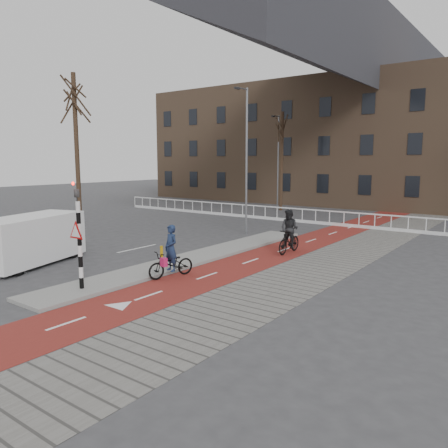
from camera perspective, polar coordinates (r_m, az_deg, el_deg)
The scene contains 15 objects.
ground at distance 16.09m, azimuth -10.95°, elevation -7.36°, with size 120.00×120.00×0.00m, color #38383A.
bike_lane at distance 23.14m, azimuth 10.24°, elevation -2.52°, with size 2.50×60.00×0.01m, color maroon.
sidewalk at distance 22.08m, azimuth 16.78°, elevation -3.27°, with size 3.00×60.00×0.01m, color slate.
curb_island at distance 19.35m, azimuth -3.63°, elevation -4.37°, with size 1.80×16.00×0.12m, color gray.
traffic_signal at distance 14.89m, azimuth -18.46°, elevation -1.06°, with size 0.80×0.80×3.68m.
bollard at distance 18.10m, azimuth -8.16°, elevation -3.97°, with size 0.12×0.12×0.72m, color #CA920B.
cyclist_near at distance 16.27m, azimuth -6.92°, elevation -4.67°, with size 1.12×1.99×1.96m.
cyclist_far at distance 20.48m, azimuth 8.52°, elevation -1.46°, with size 0.88×1.93×2.05m.
van at distance 19.74m, azimuth -24.01°, elevation -1.84°, with size 3.23×5.07×2.03m.
railing at distance 32.24m, azimuth 5.39°, elevation 1.17°, with size 28.00×0.10×0.99m.
townhouse_row at distance 44.97m, azimuth 17.95°, elevation 12.41°, with size 46.00×10.00×15.90m.
tree_left at distance 27.93m, azimuth -18.65°, elevation 8.70°, with size 0.27×0.27×9.39m, color black.
tree_mid at distance 38.09m, azimuth 7.52°, elevation 8.07°, with size 0.29×0.29×8.37m, color black.
streetlight_near at distance 25.49m, azimuth 2.97°, elevation 8.03°, with size 0.12×0.12×8.36m, color slate.
streetlight_left at distance 39.34m, azimuth 7.08°, elevation 7.95°, with size 0.12×0.12×8.18m, color slate.
Camera 1 is at (11.46, -10.44, 4.31)m, focal length 35.00 mm.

